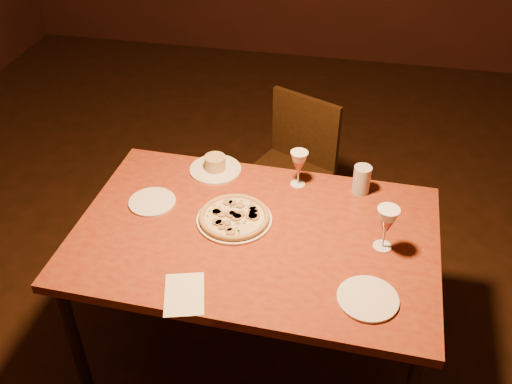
# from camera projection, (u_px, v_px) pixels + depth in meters

# --- Properties ---
(dining_table) EXTENTS (1.39, 0.91, 0.73)m
(dining_table) POSITION_uv_depth(u_px,v_px,m) (255.00, 245.00, 2.20)
(dining_table) COLOR brown
(dining_table) RESTS_ON floor
(chair_far) EXTENTS (0.52, 0.52, 0.82)m
(chair_far) POSITION_uv_depth(u_px,v_px,m) (292.00, 166.00, 2.99)
(chair_far) COLOR black
(chair_far) RESTS_ON floor
(pizza_plate) EXTENTS (0.29, 0.29, 0.03)m
(pizza_plate) POSITION_uv_depth(u_px,v_px,m) (234.00, 217.00, 2.21)
(pizza_plate) COLOR white
(pizza_plate) RESTS_ON dining_table
(ramekin_saucer) EXTENTS (0.22, 0.22, 0.07)m
(ramekin_saucer) POSITION_uv_depth(u_px,v_px,m) (215.00, 166.00, 2.47)
(ramekin_saucer) COLOR white
(ramekin_saucer) RESTS_ON dining_table
(wine_glass_far) EXTENTS (0.07, 0.07, 0.16)m
(wine_glass_far) POSITION_uv_depth(u_px,v_px,m) (299.00, 169.00, 2.36)
(wine_glass_far) COLOR #BF574F
(wine_glass_far) RESTS_ON dining_table
(wine_glass_right) EXTENTS (0.08, 0.08, 0.18)m
(wine_glass_right) POSITION_uv_depth(u_px,v_px,m) (385.00, 228.00, 2.04)
(wine_glass_right) COLOR #BF574F
(wine_glass_right) RESTS_ON dining_table
(water_tumbler) EXTENTS (0.07, 0.07, 0.12)m
(water_tumbler) POSITION_uv_depth(u_px,v_px,m) (362.00, 180.00, 2.33)
(water_tumbler) COLOR #ACB3BC
(water_tumbler) RESTS_ON dining_table
(side_plate_left) EXTENTS (0.19, 0.19, 0.01)m
(side_plate_left) POSITION_uv_depth(u_px,v_px,m) (152.00, 202.00, 2.30)
(side_plate_left) COLOR white
(side_plate_left) RESTS_ON dining_table
(side_plate_near) EXTENTS (0.21, 0.21, 0.01)m
(side_plate_near) POSITION_uv_depth(u_px,v_px,m) (368.00, 299.00, 1.89)
(side_plate_near) COLOR white
(side_plate_near) RESTS_ON dining_table
(menu_card) EXTENTS (0.18, 0.22, 0.00)m
(menu_card) POSITION_uv_depth(u_px,v_px,m) (184.00, 294.00, 1.91)
(menu_card) COLOR white
(menu_card) RESTS_ON dining_table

